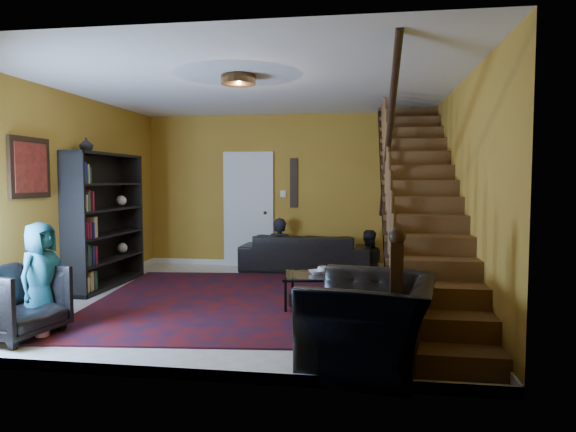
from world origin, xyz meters
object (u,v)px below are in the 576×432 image
Objects in this scene: bookshelf at (106,223)px; sofa at (306,253)px; armchair_left at (16,302)px; armchair_right at (371,323)px; coffee_table at (332,289)px.

bookshelf reaches higher than sofa.
armchair_left is at bearing -82.01° from bookshelf.
armchair_right reaches higher than sofa.
sofa is 4.68m from armchair_right.
armchair_left is 0.65× the size of coffee_table.
armchair_right is (1.08, -4.55, 0.06)m from sofa.
bookshelf is 2.51× the size of armchair_left.
bookshelf is at bearing 32.14° from sofa.
sofa is (2.83, 1.70, -0.64)m from bookshelf.
sofa is 4.90m from armchair_left.
sofa is at bearing -18.71° from armchair_left.
bookshelf is 3.36m from sofa.
coffee_table is at bearing -157.37° from armchair_right.
armchair_right is at bearing -77.04° from coffee_table.
sofa is 1.82× the size of coffee_table.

